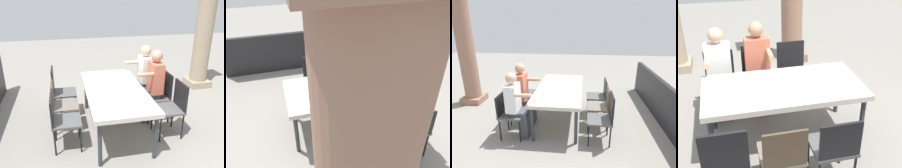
# 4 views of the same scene
# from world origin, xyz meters

# --- Properties ---
(ground_plane) EXTENTS (16.00, 16.00, 0.00)m
(ground_plane) POSITION_xyz_m (0.00, 0.00, 0.00)
(ground_plane) COLOR gray
(dining_table) EXTENTS (1.91, 0.96, 0.77)m
(dining_table) POSITION_xyz_m (0.00, 0.00, 0.71)
(dining_table) COLOR beige
(dining_table) RESTS_ON ground
(chair_west_north) EXTENTS (0.44, 0.44, 0.88)m
(chair_west_north) POSITION_xyz_m (-0.74, 0.90, 0.52)
(chair_west_north) COLOR #4F4F50
(chair_west_north) RESTS_ON ground
(chair_west_south) EXTENTS (0.44, 0.44, 0.95)m
(chair_west_south) POSITION_xyz_m (-0.74, -0.91, 0.54)
(chair_west_south) COLOR #4F4F50
(chair_west_south) RESTS_ON ground
(chair_mid_north) EXTENTS (0.44, 0.44, 0.91)m
(chair_mid_north) POSITION_xyz_m (-0.20, 0.90, 0.52)
(chair_mid_north) COLOR #4F4F50
(chair_mid_north) RESTS_ON ground
(chair_mid_south) EXTENTS (0.44, 0.44, 0.87)m
(chair_mid_south) POSITION_xyz_m (-0.20, -0.90, 0.51)
(chair_mid_south) COLOR #6A6158
(chair_mid_south) RESTS_ON ground
(chair_east_north) EXTENTS (0.44, 0.44, 0.93)m
(chair_east_north) POSITION_xyz_m (0.33, 0.90, 0.54)
(chair_east_north) COLOR #4F4F50
(chair_east_north) RESTS_ON ground
(chair_east_south) EXTENTS (0.44, 0.44, 0.87)m
(chair_east_south) POSITION_xyz_m (0.33, -0.90, 0.51)
(chair_east_south) COLOR #4F4F50
(chair_east_south) RESTS_ON ground
(diner_woman_green) EXTENTS (0.35, 0.49, 1.33)m
(diner_woman_green) POSITION_xyz_m (-0.20, 0.73, 0.71)
(diner_woman_green) COLOR #3F3F4C
(diner_woman_green) RESTS_ON ground
(diner_man_white) EXTENTS (0.35, 0.49, 1.29)m
(diner_man_white) POSITION_xyz_m (-0.74, 0.71, 0.69)
(diner_man_white) COLOR #3F3F4C
(diner_man_white) RESTS_ON ground
(stone_column_near) EXTENTS (0.52, 0.52, 2.79)m
(stone_column_near) POSITION_xyz_m (-1.54, 2.49, 1.37)
(stone_column_near) COLOR tan
(stone_column_near) RESTS_ON ground
(plate_0) EXTENTS (0.23, 0.23, 0.02)m
(plate_0) POSITION_xyz_m (-0.67, 0.31, 0.78)
(plate_0) COLOR white
(plate_0) RESTS_ON dining_table
(fork_0) EXTENTS (0.02, 0.17, 0.01)m
(fork_0) POSITION_xyz_m (-0.82, 0.31, 0.77)
(fork_0) COLOR silver
(fork_0) RESTS_ON dining_table
(spoon_0) EXTENTS (0.02, 0.17, 0.01)m
(spoon_0) POSITION_xyz_m (-0.52, 0.31, 0.77)
(spoon_0) COLOR silver
(spoon_0) RESTS_ON dining_table
(plate_1) EXTENTS (0.22, 0.22, 0.02)m
(plate_1) POSITION_xyz_m (0.01, -0.31, 0.78)
(plate_1) COLOR white
(plate_1) RESTS_ON dining_table
(fork_1) EXTENTS (0.02, 0.17, 0.01)m
(fork_1) POSITION_xyz_m (-0.14, -0.31, 0.77)
(fork_1) COLOR silver
(fork_1) RESTS_ON dining_table
(spoon_1) EXTENTS (0.03, 0.17, 0.01)m
(spoon_1) POSITION_xyz_m (0.16, -0.31, 0.77)
(spoon_1) COLOR silver
(spoon_1) RESTS_ON dining_table
(plate_2) EXTENTS (0.21, 0.21, 0.02)m
(plate_2) POSITION_xyz_m (0.67, 0.30, 0.78)
(plate_2) COLOR white
(plate_2) RESTS_ON dining_table
(fork_2) EXTENTS (0.02, 0.17, 0.01)m
(fork_2) POSITION_xyz_m (0.52, 0.30, 0.77)
(fork_2) COLOR silver
(fork_2) RESTS_ON dining_table
(spoon_2) EXTENTS (0.02, 0.17, 0.01)m
(spoon_2) POSITION_xyz_m (0.82, 0.30, 0.77)
(spoon_2) COLOR silver
(spoon_2) RESTS_ON dining_table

